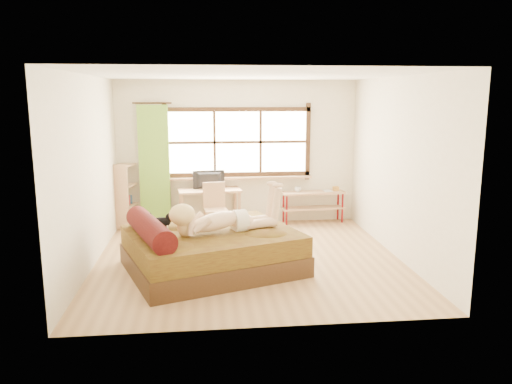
{
  "coord_description": "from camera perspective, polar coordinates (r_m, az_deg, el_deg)",
  "views": [
    {
      "loc": [
        -0.65,
        -7.13,
        2.42
      ],
      "look_at": [
        0.13,
        0.2,
        0.99
      ],
      "focal_mm": 35.0,
      "sensor_mm": 36.0,
      "label": 1
    }
  ],
  "objects": [
    {
      "name": "desk",
      "position": [
        9.26,
        -5.34,
        -0.26
      ],
      "size": [
        1.19,
        0.66,
        0.71
      ],
      "rotation": [
        0.0,
        0.0,
        0.12
      ],
      "color": "tan",
      "rests_on": "floor"
    },
    {
      "name": "floor",
      "position": [
        7.55,
        -0.84,
        -7.67
      ],
      "size": [
        4.5,
        4.5,
        0.0
      ],
      "primitive_type": "plane",
      "color": "#9E754C",
      "rests_on": "ground"
    },
    {
      "name": "wall_back",
      "position": [
        9.46,
        -2.11,
        4.51
      ],
      "size": [
        4.5,
        0.0,
        4.5
      ],
      "primitive_type": "plane",
      "rotation": [
        1.57,
        0.0,
        0.0
      ],
      "color": "silver",
      "rests_on": "floor"
    },
    {
      "name": "chair",
      "position": [
        8.92,
        -4.71,
        -1.48
      ],
      "size": [
        0.44,
        0.44,
        0.89
      ],
      "rotation": [
        0.0,
        0.0,
        0.12
      ],
      "color": "tan",
      "rests_on": "floor"
    },
    {
      "name": "window",
      "position": [
        9.41,
        -2.1,
        5.46
      ],
      "size": [
        2.8,
        0.16,
        1.46
      ],
      "color": "#FFEDBF",
      "rests_on": "wall_back"
    },
    {
      "name": "book",
      "position": [
        9.65,
        7.72,
        0.12
      ],
      "size": [
        0.17,
        0.22,
        0.02
      ],
      "primitive_type": "imported",
      "rotation": [
        0.0,
        0.0,
        0.09
      ],
      "color": "gray",
      "rests_on": "pipe_shelf"
    },
    {
      "name": "ceiling",
      "position": [
        7.16,
        -0.9,
        13.26
      ],
      "size": [
        4.5,
        4.5,
        0.0
      ],
      "primitive_type": "plane",
      "rotation": [
        3.14,
        0.0,
        0.0
      ],
      "color": "white",
      "rests_on": "wall_back"
    },
    {
      "name": "pipe_shelf",
      "position": [
        9.64,
        6.61,
        -0.89
      ],
      "size": [
        1.23,
        0.41,
        0.69
      ],
      "rotation": [
        0.0,
        0.0,
        0.09
      ],
      "color": "tan",
      "rests_on": "floor"
    },
    {
      "name": "woman",
      "position": [
        6.86,
        -3.8,
        -1.85
      ],
      "size": [
        1.63,
        0.95,
        0.67
      ],
      "primitive_type": null,
      "rotation": [
        0.0,
        0.0,
        0.34
      ],
      "color": "#DBB18D",
      "rests_on": "bed"
    },
    {
      "name": "bed",
      "position": [
        7.04,
        -5.41,
        -6.52
      ],
      "size": [
        2.71,
        2.43,
        0.85
      ],
      "rotation": [
        0.0,
        0.0,
        0.34
      ],
      "color": "black",
      "rests_on": "floor"
    },
    {
      "name": "kitten",
      "position": [
        7.08,
        -10.9,
        -3.3
      ],
      "size": [
        0.36,
        0.24,
        0.27
      ],
      "primitive_type": null,
      "rotation": [
        0.0,
        0.0,
        0.34
      ],
      "color": "black",
      "rests_on": "bed"
    },
    {
      "name": "wall_right",
      "position": [
        7.77,
        15.92,
        2.68
      ],
      "size": [
        0.0,
        4.5,
        4.5
      ],
      "primitive_type": "plane",
      "rotation": [
        1.57,
        0.0,
        -1.57
      ],
      "color": "silver",
      "rests_on": "floor"
    },
    {
      "name": "curtain",
      "position": [
        9.39,
        -11.54,
        3.02
      ],
      "size": [
        0.55,
        0.1,
        2.2
      ],
      "primitive_type": "cube",
      "color": "#549127",
      "rests_on": "wall_back"
    },
    {
      "name": "wall_front",
      "position": [
        5.04,
        1.46,
        -1.25
      ],
      "size": [
        4.5,
        0.0,
        4.5
      ],
      "primitive_type": "plane",
      "rotation": [
        -1.57,
        0.0,
        0.0
      ],
      "color": "silver",
      "rests_on": "floor"
    },
    {
      "name": "wall_left",
      "position": [
        7.38,
        -18.55,
        2.11
      ],
      "size": [
        0.0,
        4.5,
        4.5
      ],
      "primitive_type": "plane",
      "rotation": [
        1.57,
        0.0,
        1.57
      ],
      "color": "silver",
      "rests_on": "floor"
    },
    {
      "name": "bookshelf",
      "position": [
        9.5,
        -14.62,
        -0.33
      ],
      "size": [
        0.42,
        0.58,
        1.2
      ],
      "rotation": [
        0.0,
        0.0,
        -0.26
      ],
      "color": "tan",
      "rests_on": "floor"
    },
    {
      "name": "cup",
      "position": [
        9.53,
        4.81,
        0.29
      ],
      "size": [
        0.13,
        0.13,
        0.1
      ],
      "primitive_type": "imported",
      "rotation": [
        0.0,
        0.0,
        0.09
      ],
      "color": "gray",
      "rests_on": "pipe_shelf"
    },
    {
      "name": "monitor",
      "position": [
        9.26,
        -5.37,
        1.39
      ],
      "size": [
        0.59,
        0.15,
        0.34
      ],
      "primitive_type": "imported",
      "rotation": [
        0.0,
        0.0,
        3.26
      ],
      "color": "black",
      "rests_on": "desk"
    }
  ]
}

